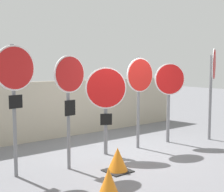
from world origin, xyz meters
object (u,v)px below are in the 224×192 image
object	(u,v)px
stop_sign_5	(213,74)
traffic_cone_0	(109,185)
stop_sign_4	(169,88)
traffic_cone_1	(118,160)
stop_sign_0	(15,81)
stop_sign_1	(69,88)
stop_sign_2	(106,96)
stop_sign_3	(140,83)

from	to	relation	value
stop_sign_5	traffic_cone_0	bearing A→B (deg)	166.03
stop_sign_4	traffic_cone_1	xyz separation A→B (m)	(-2.54, -0.95, -1.25)
stop_sign_0	stop_sign_1	bearing A→B (deg)	-23.36
stop_sign_2	stop_sign_5	xyz separation A→B (m)	(3.23, -0.62, 0.44)
stop_sign_3	traffic_cone_1	world-z (taller)	stop_sign_3
stop_sign_0	stop_sign_5	bearing A→B (deg)	-15.67
stop_sign_1	stop_sign_4	bearing A→B (deg)	-3.24
stop_sign_1	stop_sign_4	xyz separation A→B (m)	(3.21, 0.27, -0.16)
stop_sign_0	stop_sign_3	bearing A→B (deg)	-8.99
stop_sign_1	stop_sign_5	distance (m)	4.41
stop_sign_2	stop_sign_3	xyz separation A→B (m)	(1.00, -0.05, 0.26)
traffic_cone_0	traffic_cone_1	size ratio (longest dim) A/B	1.07
stop_sign_5	traffic_cone_1	xyz separation A→B (m)	(-3.74, -0.44, -1.60)
stop_sign_1	traffic_cone_0	xyz separation A→B (m)	(-0.28, -1.63, -1.39)
stop_sign_2	stop_sign_3	world-z (taller)	stop_sign_3
stop_sign_5	traffic_cone_1	distance (m)	4.09
stop_sign_0	traffic_cone_1	bearing A→B (deg)	-39.26
stop_sign_1	stop_sign_0	bearing A→B (deg)	159.39
stop_sign_0	stop_sign_3	xyz separation A→B (m)	(3.18, 0.10, -0.15)
stop_sign_3	stop_sign_4	bearing A→B (deg)	-1.88
stop_sign_3	traffic_cone_1	size ratio (longest dim) A/B	4.77
traffic_cone_0	traffic_cone_1	distance (m)	1.34
stop_sign_0	traffic_cone_0	distance (m)	2.51
stop_sign_1	stop_sign_3	world-z (taller)	stop_sign_3
stop_sign_2	stop_sign_4	bearing A→B (deg)	23.50
stop_sign_4	stop_sign_5	distance (m)	1.34
traffic_cone_1	stop_sign_1	bearing A→B (deg)	134.29
stop_sign_0	stop_sign_2	size ratio (longest dim) A/B	1.21
stop_sign_3	stop_sign_4	distance (m)	1.04
stop_sign_0	stop_sign_3	distance (m)	3.18
stop_sign_0	stop_sign_5	world-z (taller)	stop_sign_5
stop_sign_1	stop_sign_5	size ratio (longest dim) A/B	0.89
stop_sign_2	stop_sign_3	distance (m)	1.04
stop_sign_4	stop_sign_5	xyz separation A→B (m)	(1.20, -0.51, 0.35)
stop_sign_5	traffic_cone_0	distance (m)	5.13
stop_sign_5	traffic_cone_1	world-z (taller)	stop_sign_5
stop_sign_3	stop_sign_2	bearing A→B (deg)	178.08
stop_sign_1	traffic_cone_1	xyz separation A→B (m)	(0.66, -0.68, -1.41)
stop_sign_1	stop_sign_3	distance (m)	2.20
stop_sign_1	stop_sign_2	world-z (taller)	stop_sign_1
stop_sign_1	traffic_cone_1	bearing A→B (deg)	-53.73
stop_sign_1	traffic_cone_0	world-z (taller)	stop_sign_1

